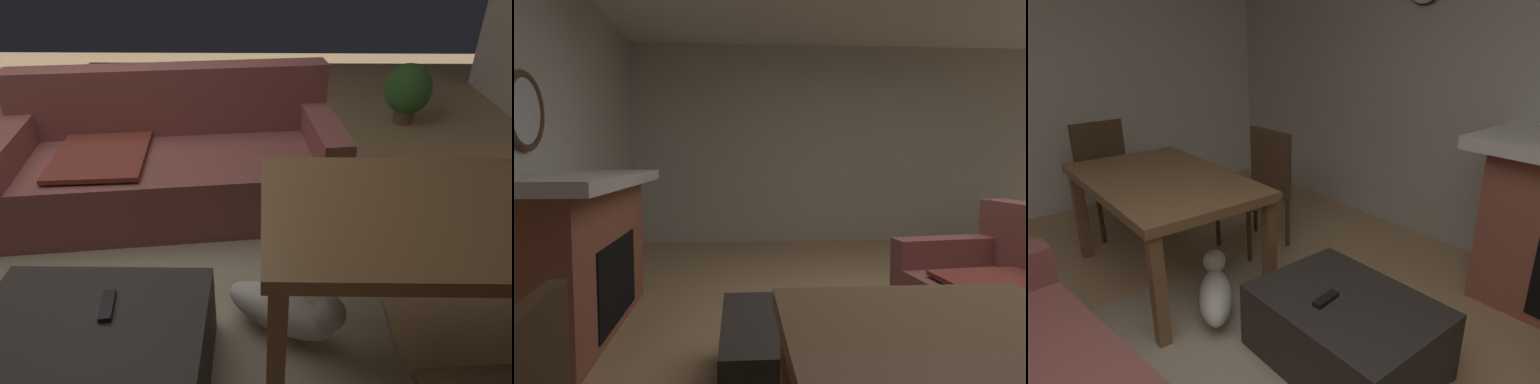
% 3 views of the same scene
% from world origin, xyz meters
% --- Properties ---
extents(ottoman_coffee_table, '(0.91, 0.68, 0.38)m').
position_xyz_m(ottoman_coffee_table, '(0.45, -1.14, 0.19)').
color(ottoman_coffee_table, '#2D2826').
rests_on(ottoman_coffee_table, ground).
extents(tv_remote, '(0.07, 0.17, 0.02)m').
position_xyz_m(tv_remote, '(0.50, -1.04, 0.39)').
color(tv_remote, black).
rests_on(tv_remote, ottoman_coffee_table).
extents(dining_table, '(1.49, 0.87, 0.74)m').
position_xyz_m(dining_table, '(1.86, -0.84, 0.66)').
color(dining_table, brown).
rests_on(dining_table, ground).
extents(dining_chair_south, '(0.47, 0.47, 0.93)m').
position_xyz_m(dining_chair_south, '(1.87, -1.66, 0.52)').
color(dining_chair_south, '#513823').
rests_on(dining_chair_south, ground).
extents(dining_chair_east, '(0.46, 0.46, 0.93)m').
position_xyz_m(dining_chair_east, '(2.99, -0.83, 0.52)').
color(dining_chair_east, '#513823').
rests_on(dining_chair_east, ground).
extents(small_dog, '(0.57, 0.45, 0.28)m').
position_xyz_m(small_dog, '(1.23, -0.84, 0.16)').
color(small_dog, silver).
rests_on(small_dog, ground).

